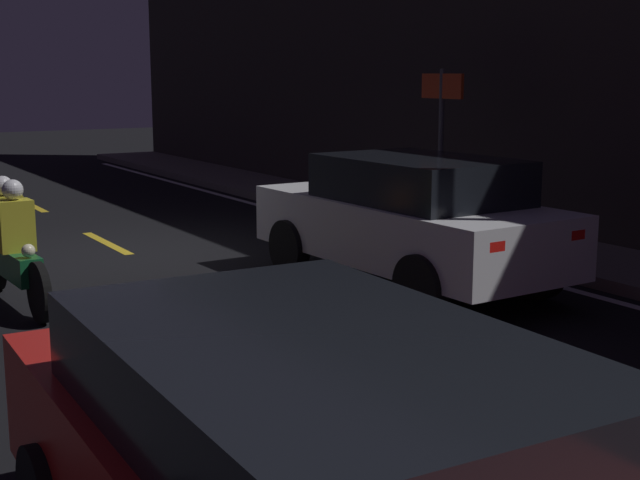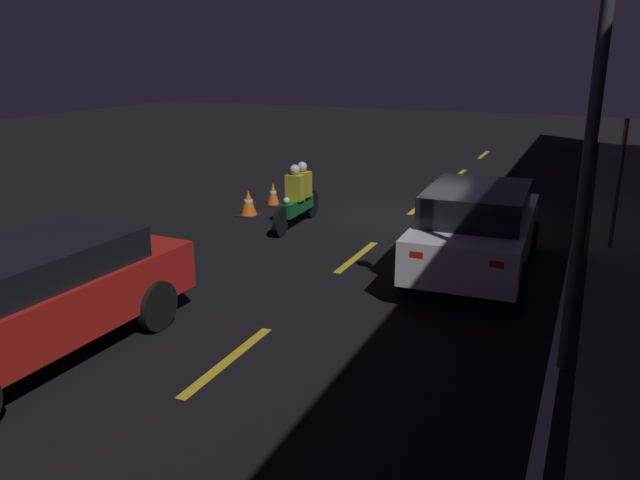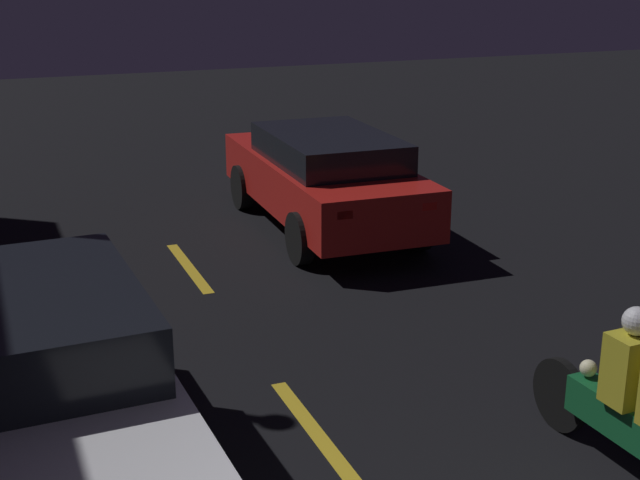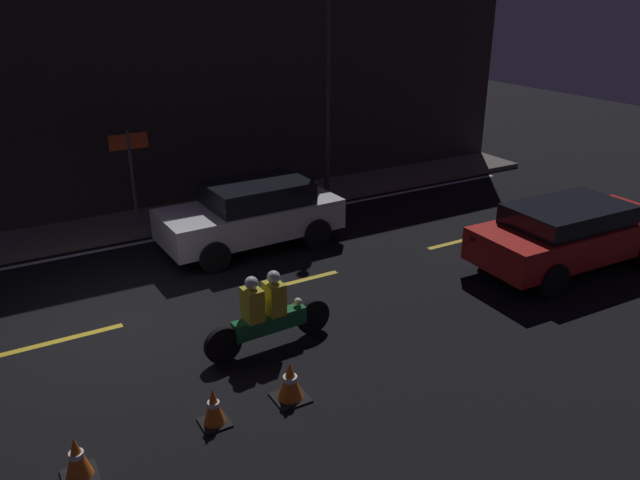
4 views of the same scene
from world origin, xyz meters
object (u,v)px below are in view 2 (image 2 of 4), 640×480
Objects in this scene: traffic_cone_mid at (273,194)px; street_lamp at (597,94)px; traffic_cone_far at (249,203)px; taxi_red at (24,299)px; sedan_white at (476,227)px; motorcycle at (298,197)px; shop_sign at (622,158)px; traffic_cone_near at (300,180)px.

street_lamp is (6.05, 7.20, 2.96)m from traffic_cone_mid.
taxi_red is at bearing 8.96° from traffic_cone_far.
sedan_white is 4.45m from motorcycle.
taxi_red reaches higher than traffic_cone_far.
sedan_white reaches higher than taxi_red.
traffic_cone_far is at bearing -169.46° from taxi_red.
shop_sign reaches higher than traffic_cone_mid.
traffic_cone_far is (-0.30, -1.44, -0.35)m from motorcycle.
shop_sign is at bearing 70.29° from traffic_cone_near.
traffic_cone_mid is 9.85m from street_lamp.
shop_sign is (-7.51, 6.57, 1.04)m from taxi_red.
traffic_cone_mid is (-3.10, -5.56, -0.55)m from sedan_white.
shop_sign is (-2.11, 2.14, 1.01)m from sedan_white.
traffic_cone_mid is at bearing -170.82° from taxi_red.
traffic_cone_far is 7.88m from shop_sign.
street_lamp reaches higher than taxi_red.
taxi_red reaches higher than traffic_cone_mid.
street_lamp is (7.86, 7.32, 2.94)m from traffic_cone_near.
motorcycle is 3.66m from traffic_cone_near.
traffic_cone_mid is (1.82, 0.12, -0.01)m from traffic_cone_near.
traffic_cone_mid is at bearing 179.02° from traffic_cone_far.
motorcycle reaches higher than traffic_cone_near.
shop_sign reaches higher than taxi_red.
traffic_cone_far reaches higher than traffic_cone_near.
traffic_cone_near is 11.14m from street_lamp.
shop_sign is (0.98, 7.70, 1.56)m from traffic_cone_mid.
sedan_white is 4.14m from street_lamp.
taxi_red is at bearing 7.61° from traffic_cone_mid.
taxi_red reaches higher than motorcycle.
street_lamp reaches higher than traffic_cone_mid.
shop_sign is 5.28m from street_lamp.
taxi_red is 7.43m from traffic_cone_far.
traffic_cone_near is 3.00m from traffic_cone_far.
traffic_cone_mid is 0.94× the size of traffic_cone_far.
traffic_cone_far is (-7.32, -1.15, -0.49)m from taxi_red.
shop_sign reaches higher than motorcycle.
sedan_white is at bearing 66.14° from motorcycle.
street_lamp is (4.87, 7.22, 2.94)m from traffic_cone_far.
sedan_white is 1.78× the size of motorcycle.
motorcycle is 0.97× the size of shop_sign.
traffic_cone_far reaches higher than traffic_cone_mid.
motorcycle is at bearing -128.31° from street_lamp.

